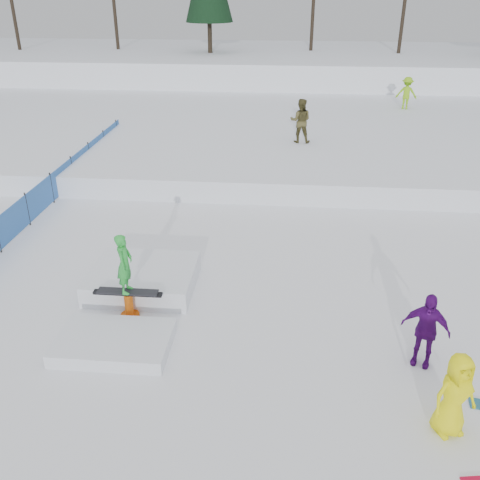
# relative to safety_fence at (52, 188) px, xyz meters

# --- Properties ---
(ground) EXTENTS (120.00, 120.00, 0.00)m
(ground) POSITION_rel_safety_fence_xyz_m (6.50, -6.60, -0.55)
(ground) COLOR white
(snow_berm) EXTENTS (60.00, 14.00, 2.40)m
(snow_berm) POSITION_rel_safety_fence_xyz_m (6.50, 23.40, 0.65)
(snow_berm) COLOR white
(snow_berm) RESTS_ON ground
(snow_midrise) EXTENTS (50.00, 18.00, 0.80)m
(snow_midrise) POSITION_rel_safety_fence_xyz_m (6.50, 9.40, -0.15)
(snow_midrise) COLOR white
(snow_midrise) RESTS_ON ground
(safety_fence) EXTENTS (0.05, 16.00, 1.10)m
(safety_fence) POSITION_rel_safety_fence_xyz_m (0.00, 0.00, 0.00)
(safety_fence) COLOR #3064B2
(safety_fence) RESTS_ON ground
(walker_olive) EXTENTS (0.93, 0.75, 1.83)m
(walker_olive) POSITION_rel_safety_fence_xyz_m (8.62, 5.67, 1.17)
(walker_olive) COLOR #494321
(walker_olive) RESTS_ON snow_midrise
(walker_ygreen) EXTENTS (1.18, 0.84, 1.66)m
(walker_ygreen) POSITION_rel_safety_fence_xyz_m (14.27, 12.63, 1.08)
(walker_ygreen) COLOR #81C615
(walker_ygreen) RESTS_ON snow_midrise
(spectator_purple) EXTENTS (1.04, 0.72, 1.64)m
(spectator_purple) POSITION_rel_safety_fence_xyz_m (11.00, -7.73, 0.27)
(spectator_purple) COLOR #4E0A6E
(spectator_purple) RESTS_ON ground
(spectator_yellow) EXTENTS (0.92, 0.76, 1.61)m
(spectator_yellow) POSITION_rel_safety_fence_xyz_m (11.09, -9.56, 0.26)
(spectator_yellow) COLOR #FFF80A
(spectator_yellow) RESTS_ON ground
(jib_rail_feature) EXTENTS (2.60, 4.40, 2.11)m
(jib_rail_feature) POSITION_rel_safety_fence_xyz_m (4.60, -6.06, -0.25)
(jib_rail_feature) COLOR white
(jib_rail_feature) RESTS_ON ground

